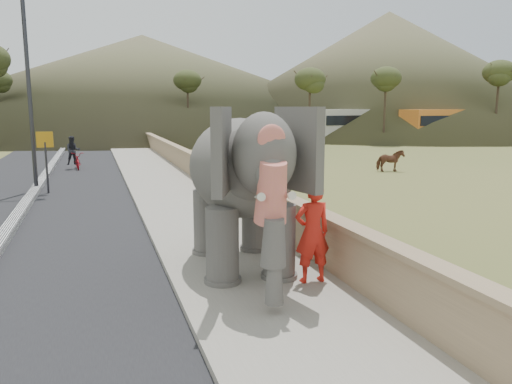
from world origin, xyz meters
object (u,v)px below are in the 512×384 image
lamppost (36,66)px  cow (390,161)px  elephant_and_man (242,189)px  motorcyclist (76,157)px

lamppost → cow: lamppost is taller
cow → elephant_and_man: 17.56m
elephant_and_man → motorcyclist: bearing=101.0°
lamppost → elephant_and_man: bearing=-68.6°
lamppost → cow: (16.54, 0.94, -4.30)m
cow → elephant_and_man: elephant_and_man is taller
lamppost → motorcyclist: 8.21m
elephant_and_man → motorcyclist: elephant_and_man is taller
lamppost → motorcyclist: bearing=81.8°
cow → motorcyclist: bearing=80.4°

